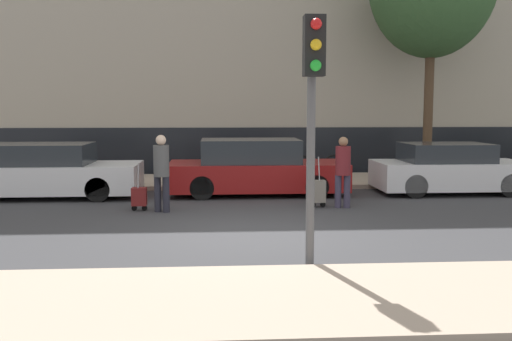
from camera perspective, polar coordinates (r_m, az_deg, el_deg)
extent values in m
plane|color=#38383A|center=(10.33, -0.75, -6.35)|extent=(80.00, 80.00, 0.00)
cube|color=tan|center=(6.71, 0.99, -12.85)|extent=(28.00, 2.50, 0.12)
cube|color=tan|center=(17.22, -1.98, -1.06)|extent=(28.00, 3.00, 0.12)
cube|color=black|center=(19.31, -2.20, 1.94)|extent=(27.44, 0.06, 1.60)
cube|color=silver|center=(15.42, -20.14, -0.68)|extent=(4.63, 1.92, 0.70)
cube|color=#23282D|center=(15.42, -20.89, 1.56)|extent=(2.55, 1.69, 0.52)
cylinder|color=black|center=(14.26, -15.55, -1.85)|extent=(0.60, 0.18, 0.60)
cylinder|color=black|center=(15.95, -14.29, -0.97)|extent=(0.60, 0.18, 0.60)
cylinder|color=black|center=(16.71, -24.01, -1.00)|extent=(0.60, 0.18, 0.60)
cube|color=maroon|center=(14.94, 0.13, -0.51)|extent=(4.60, 1.90, 0.70)
cube|color=#23282D|center=(14.87, -0.57, 1.98)|extent=(2.53, 1.67, 0.60)
cylinder|color=black|center=(14.29, 6.09, -1.63)|extent=(0.60, 0.18, 0.60)
cylinder|color=black|center=(15.97, 5.03, -0.79)|extent=(0.60, 0.18, 0.60)
cylinder|color=black|center=(14.09, -5.43, -1.74)|extent=(0.60, 0.18, 0.60)
cylinder|color=black|center=(15.79, -5.25, -0.87)|extent=(0.60, 0.18, 0.60)
cube|color=silver|center=(16.02, 18.86, -0.39)|extent=(3.97, 1.82, 0.70)
cube|color=#23282D|center=(15.91, 18.41, 1.73)|extent=(2.18, 1.60, 0.49)
cylinder|color=black|center=(15.84, 24.09, -1.37)|extent=(0.60, 0.18, 0.60)
cylinder|color=black|center=(17.29, 21.57, -0.67)|extent=(0.60, 0.18, 0.60)
cylinder|color=black|center=(14.85, 15.66, -1.54)|extent=(0.60, 0.18, 0.60)
cylinder|color=black|center=(16.39, 13.76, -0.77)|extent=(0.60, 0.18, 0.60)
cylinder|color=#23232D|center=(12.60, -9.80, -2.34)|extent=(0.15, 0.15, 0.78)
cylinder|color=#23232D|center=(12.51, -8.98, -2.39)|extent=(0.15, 0.15, 0.78)
cylinder|color=#4C4C4C|center=(12.47, -9.45, 0.96)|extent=(0.34, 0.34, 0.68)
sphere|color=beige|center=(12.43, -9.49, 3.02)|extent=(0.22, 0.22, 0.22)
cube|color=maroon|center=(12.81, -11.61, -2.57)|extent=(0.32, 0.24, 0.39)
cylinder|color=black|center=(12.87, -12.08, -3.70)|extent=(0.12, 0.03, 0.12)
cylinder|color=black|center=(12.84, -11.08, -3.70)|extent=(0.12, 0.03, 0.12)
cylinder|color=gray|center=(12.68, -11.70, -0.51)|extent=(0.02, 0.19, 0.53)
cylinder|color=#383347|center=(13.07, 8.21, -2.07)|extent=(0.15, 0.15, 0.75)
cylinder|color=#383347|center=(13.08, 9.08, -2.08)|extent=(0.15, 0.15, 0.75)
cylinder|color=maroon|center=(12.99, 8.70, 0.98)|extent=(0.34, 0.34, 0.65)
sphere|color=#936B4C|center=(12.96, 8.73, 2.88)|extent=(0.21, 0.21, 0.21)
cube|color=slate|center=(13.06, 6.23, -2.07)|extent=(0.32, 0.24, 0.50)
cylinder|color=black|center=(13.09, 5.74, -3.42)|extent=(0.12, 0.03, 0.12)
cylinder|color=black|center=(13.13, 6.70, -3.40)|extent=(0.12, 0.03, 0.12)
cylinder|color=gray|center=(12.93, 6.32, 0.18)|extent=(0.02, 0.19, 0.53)
cylinder|color=#515154|center=(7.94, 5.50, 2.50)|extent=(0.12, 0.12, 3.48)
cube|color=black|center=(7.79, 5.83, 12.29)|extent=(0.28, 0.24, 0.80)
sphere|color=red|center=(7.67, 6.04, 14.38)|extent=(0.15, 0.15, 0.15)
sphere|color=gold|center=(7.64, 6.02, 12.40)|extent=(0.15, 0.15, 0.15)
sphere|color=green|center=(7.62, 6.00, 10.41)|extent=(0.15, 0.15, 0.15)
torus|color=black|center=(17.68, 7.84, 0.45)|extent=(0.72, 0.06, 0.72)
torus|color=black|center=(17.50, 4.47, 0.43)|extent=(0.72, 0.06, 0.72)
cylinder|color=black|center=(17.56, 6.17, 1.08)|extent=(1.00, 0.05, 0.05)
cylinder|color=black|center=(17.51, 5.57, 1.73)|extent=(0.04, 0.04, 0.40)
cylinder|color=#4C3826|center=(18.25, 16.85, 5.91)|extent=(0.28, 0.28, 4.21)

